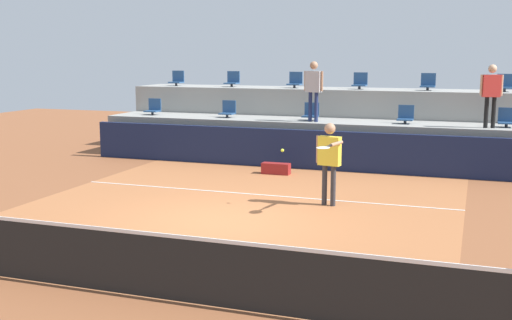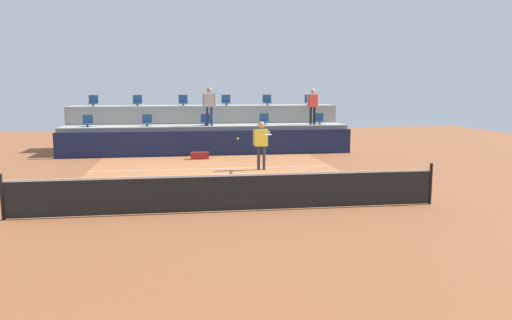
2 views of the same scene
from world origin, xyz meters
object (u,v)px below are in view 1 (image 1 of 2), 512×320
(stadium_chair_lower_right, at_px, (406,116))
(tennis_ball, at_px, (282,150))
(equipment_bag, at_px, (276,169))
(stadium_chair_upper_far_right, at_px, (505,84))
(stadium_chair_upper_left, at_px, (233,80))
(spectator_in_grey, at_px, (314,85))
(stadium_chair_lower_far_right, at_px, (507,119))
(stadium_chair_upper_mid_right, at_px, (360,82))
(stadium_chair_lower_center, at_px, (311,113))
(stadium_chair_lower_far_left, at_px, (154,108))
(stadium_chair_upper_right, at_px, (428,83))
(spectator_leaning_on_rail, at_px, (491,90))
(stadium_chair_lower_left, at_px, (228,110))
(stadium_chair_upper_far_left, at_px, (177,79))
(stadium_chair_upper_mid_left, at_px, (295,81))
(tennis_player, at_px, (329,155))

(stadium_chair_lower_right, relative_size, tennis_ball, 7.65)
(equipment_bag, bearing_deg, stadium_chair_upper_far_right, 35.26)
(stadium_chair_upper_left, bearing_deg, spectator_in_grey, -32.98)
(tennis_ball, xyz_separation_m, equipment_bag, (-1.23, 3.48, -1.06))
(stadium_chair_lower_far_right, height_order, stadium_chair_upper_mid_right, stadium_chair_upper_mid_right)
(stadium_chair_lower_center, bearing_deg, stadium_chair_lower_far_left, 180.00)
(stadium_chair_lower_far_left, distance_m, stadium_chair_lower_right, 8.01)
(spectator_in_grey, relative_size, tennis_ball, 25.59)
(stadium_chair_lower_far_left, height_order, stadium_chair_lower_center, same)
(stadium_chair_lower_right, bearing_deg, spectator_in_grey, -171.59)
(stadium_chair_lower_far_left, height_order, stadium_chair_lower_far_right, same)
(stadium_chair_lower_far_right, xyz_separation_m, stadium_chair_upper_right, (-2.22, 1.80, 0.85))
(stadium_chair_lower_far_right, height_order, stadium_chair_upper_right, stadium_chair_upper_right)
(spectator_leaning_on_rail, bearing_deg, spectator_in_grey, 180.00)
(stadium_chair_lower_left, xyz_separation_m, stadium_chair_upper_right, (5.85, 1.80, 0.85))
(stadium_chair_lower_right, height_order, tennis_ball, stadium_chair_lower_right)
(stadium_chair_upper_far_left, xyz_separation_m, spectator_in_grey, (5.44, -2.18, -0.01))
(stadium_chair_lower_left, height_order, equipment_bag, stadium_chair_lower_left)
(stadium_chair_upper_far_left, height_order, stadium_chair_upper_right, same)
(stadium_chair_lower_left, distance_m, stadium_chair_upper_left, 2.07)
(stadium_chair_lower_far_right, height_order, stadium_chair_upper_far_right, stadium_chair_upper_far_right)
(stadium_chair_lower_right, bearing_deg, stadium_chair_upper_mid_left, 154.45)
(stadium_chair_lower_far_left, xyz_separation_m, stadium_chair_lower_right, (8.01, 0.00, 0.00))
(stadium_chair_lower_far_left, distance_m, stadium_chair_upper_mid_left, 4.69)
(stadium_chair_upper_mid_right, bearing_deg, spectator_in_grey, -113.66)
(stadium_chair_upper_mid_right, height_order, tennis_player, stadium_chair_upper_mid_right)
(spectator_in_grey, bearing_deg, tennis_ball, -82.58)
(stadium_chair_lower_left, distance_m, spectator_leaning_on_rail, 7.69)
(tennis_ball, bearing_deg, spectator_in_grey, 97.42)
(stadium_chair_lower_right, height_order, tennis_player, tennis_player)
(stadium_chair_upper_right, height_order, tennis_player, stadium_chair_upper_right)
(stadium_chair_upper_far_left, distance_m, stadium_chair_upper_far_right, 10.66)
(stadium_chair_lower_right, height_order, stadium_chair_upper_right, stadium_chair_upper_right)
(stadium_chair_upper_mid_left, relative_size, spectator_in_grey, 0.30)
(stadium_chair_lower_far_right, xyz_separation_m, stadium_chair_upper_mid_left, (-6.43, 1.80, 0.85))
(stadium_chair_lower_center, bearing_deg, stadium_chair_lower_far_right, 0.00)
(equipment_bag, bearing_deg, spectator_in_grey, 74.25)
(stadium_chair_lower_left, bearing_deg, stadium_chair_lower_right, 0.00)
(stadium_chair_upper_left, height_order, stadium_chair_upper_right, same)
(stadium_chair_lower_left, bearing_deg, stadium_chair_upper_far_right, 12.62)
(stadium_chair_lower_center, height_order, spectator_leaning_on_rail, spectator_leaning_on_rail)
(stadium_chair_upper_far_right, relative_size, spectator_in_grey, 0.30)
(stadium_chair_lower_far_left, bearing_deg, stadium_chair_lower_center, 0.00)
(stadium_chair_upper_far_right, height_order, tennis_ball, stadium_chair_upper_far_right)
(stadium_chair_lower_center, height_order, equipment_bag, stadium_chair_lower_center)
(stadium_chair_lower_center, bearing_deg, stadium_chair_lower_left, 180.00)
(stadium_chair_upper_far_left, height_order, spectator_in_grey, spectator_in_grey)
(stadium_chair_lower_left, xyz_separation_m, stadium_chair_lower_right, (5.41, 0.00, 0.00))
(stadium_chair_lower_far_left, relative_size, stadium_chair_upper_far_left, 1.00)
(spectator_leaning_on_rail, height_order, equipment_bag, spectator_leaning_on_rail)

